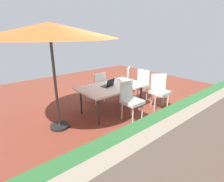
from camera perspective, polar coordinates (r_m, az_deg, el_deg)
name	(u,v)px	position (r m, az deg, el deg)	size (l,w,h in m)	color
ground_plane	(112,111)	(5.07, 0.00, -6.40)	(10.00, 10.00, 0.02)	brown
hedge_row	(202,130)	(3.56, 27.09, -11.09)	(6.30, 0.74, 1.00)	#2D6633
dining_table	(112,88)	(4.82, 0.00, 1.10)	(1.82, 1.09, 0.73)	silver
patio_umbrella	(50,31)	(3.87, -19.49, 17.81)	(2.74, 2.74, 2.32)	#4C4C4C
chair_northwest	(159,90)	(5.26, 15.08, 0.45)	(0.58, 0.58, 0.98)	silver
chair_west	(141,84)	(5.72, 9.20, 2.33)	(0.48, 0.47, 0.98)	silver
chair_north	(131,99)	(4.42, 6.05, -2.50)	(0.46, 0.47, 0.98)	silver
chair_south	(97,86)	(5.43, -4.81, 1.62)	(0.47, 0.48, 0.98)	silver
chair_southwest	(124,79)	(6.18, 3.99, 3.77)	(0.58, 0.58, 0.98)	silver
laptop	(108,85)	(4.75, -1.16, 2.04)	(0.37, 0.32, 0.21)	#2D2D33
cup	(119,80)	(5.26, 2.33, 3.65)	(0.06, 0.06, 0.09)	white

